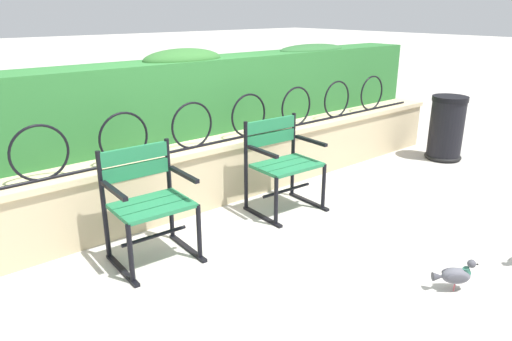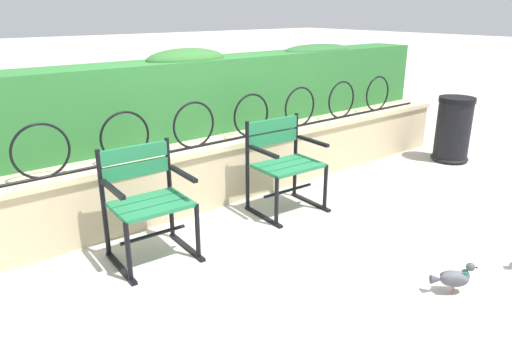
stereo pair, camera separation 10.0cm
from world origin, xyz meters
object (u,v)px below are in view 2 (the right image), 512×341
Objects in this scene: park_chair_left at (147,199)px; trash_bin at (453,131)px; pigeon_near_chairs at (454,278)px; park_chair_right at (283,161)px.

trash_bin is (3.95, -0.15, -0.08)m from park_chair_left.
park_chair_left is 2.18m from pigeon_near_chairs.
trash_bin is at bearing -2.11° from park_chair_left.
park_chair_right is at bearing 1.64° from park_chair_left.
park_chair_right is 1.78m from pigeon_near_chairs.
trash_bin is (2.58, -0.18, -0.09)m from park_chair_right.
park_chair_left is 1.37m from park_chair_right.
park_chair_right is 1.07× the size of trash_bin.
trash_bin is at bearing 30.65° from pigeon_near_chairs.
pigeon_near_chairs is (1.32, -1.70, -0.35)m from park_chair_left.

